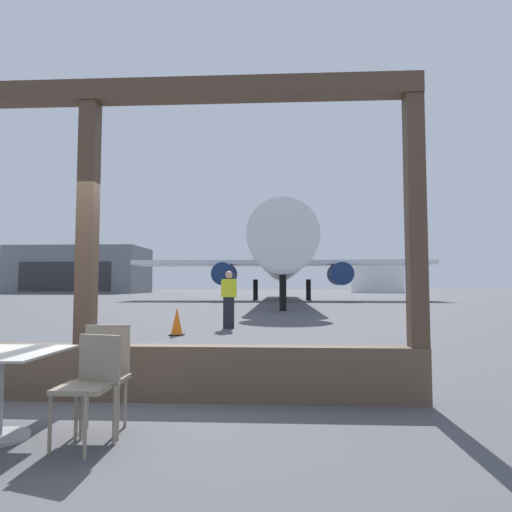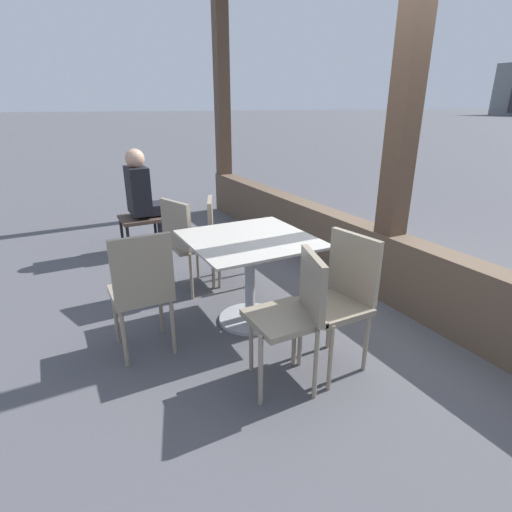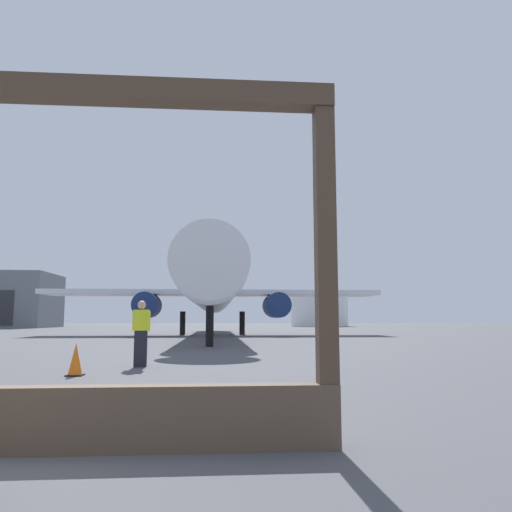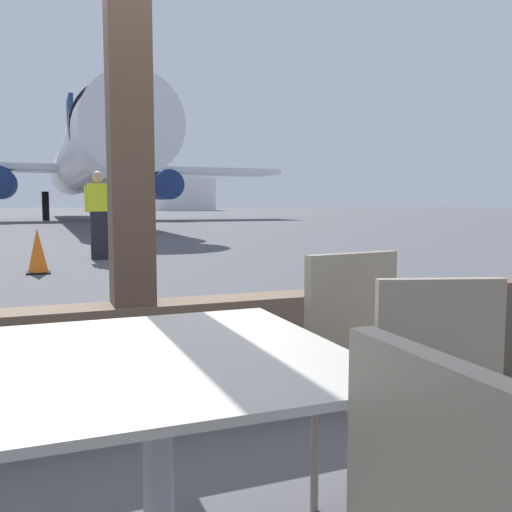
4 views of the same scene
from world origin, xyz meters
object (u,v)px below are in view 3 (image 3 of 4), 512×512
(airplane, at_px, (213,288))
(traffic_cone, at_px, (76,360))
(fuel_storage_tank, at_px, (319,312))
(ground_crew_worker, at_px, (141,332))

(airplane, bearing_deg, traffic_cone, -96.12)
(traffic_cone, bearing_deg, fuel_storage_tank, 74.35)
(fuel_storage_tank, bearing_deg, traffic_cone, -105.65)
(ground_crew_worker, distance_m, fuel_storage_tank, 75.43)
(fuel_storage_tank, bearing_deg, airplane, -110.54)
(airplane, distance_m, ground_crew_worker, 24.62)
(airplane, bearing_deg, ground_crew_worker, -93.97)
(ground_crew_worker, bearing_deg, traffic_cone, -119.93)
(ground_crew_worker, height_order, fuel_storage_tank, fuel_storage_tank)
(ground_crew_worker, xyz_separation_m, fuel_storage_tank, (19.81, 72.76, 1.60))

